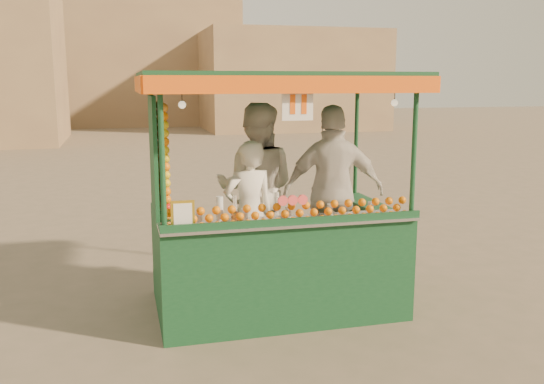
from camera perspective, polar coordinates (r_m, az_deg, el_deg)
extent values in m
plane|color=brown|center=(6.70, 1.87, -10.68)|extent=(90.00, 90.00, 0.00)
cube|color=#9C7F59|center=(31.25, 1.81, 10.77)|extent=(9.00, 6.00, 5.00)
cube|color=#9C7F59|center=(36.00, -15.22, 11.99)|extent=(14.00, 7.00, 7.00)
cube|color=#103D1F|center=(6.58, 0.27, -9.72)|extent=(2.55, 1.57, 0.29)
cylinder|color=black|center=(6.42, -7.50, -10.08)|extent=(0.35, 0.10, 0.35)
cylinder|color=black|center=(6.84, 7.53, -8.76)|extent=(0.35, 0.10, 0.35)
cube|color=#103D1F|center=(5.82, 1.89, -6.85)|extent=(2.55, 0.29, 0.79)
cube|color=#103D1F|center=(6.33, -9.93, -5.59)|extent=(0.29, 1.28, 0.79)
cube|color=#103D1F|center=(6.87, 9.24, -4.27)|extent=(0.29, 1.28, 0.79)
cube|color=#B2B2B7|center=(5.74, 1.83, -2.89)|extent=(2.55, 0.45, 0.03)
cylinder|color=#103D1F|center=(5.28, -10.62, 3.16)|extent=(0.05, 0.05, 1.37)
cylinder|color=#103D1F|center=(5.97, 13.63, 3.89)|extent=(0.05, 0.05, 1.37)
cylinder|color=#103D1F|center=(6.74, -11.51, 4.72)|extent=(0.05, 0.05, 1.37)
cylinder|color=#103D1F|center=(7.29, 8.18, 5.26)|extent=(0.05, 0.05, 1.37)
cube|color=#103D1F|center=(6.17, 0.29, 11.16)|extent=(2.75, 1.77, 0.08)
cube|color=#F75C0D|center=(5.32, 2.77, 10.38)|extent=(2.75, 0.04, 0.16)
cube|color=#F75C0D|center=(7.03, -1.58, 10.45)|extent=(2.75, 0.04, 0.16)
cube|color=#F75C0D|center=(5.97, -12.78, 10.16)|extent=(0.04, 1.77, 0.16)
cube|color=#F75C0D|center=(6.65, 12.00, 10.22)|extent=(0.04, 1.77, 0.16)
cylinder|color=#FB4C4C|center=(5.57, 2.02, -0.79)|extent=(0.10, 0.02, 0.10)
cube|color=gold|center=(5.39, -8.66, -2.26)|extent=(0.22, 0.02, 0.27)
cube|color=white|center=(5.40, 2.50, 8.51)|extent=(0.29, 0.01, 0.29)
sphere|color=#FFE5B2|center=(5.33, -8.72, 8.37)|extent=(0.07, 0.07, 0.07)
sphere|color=#FFE5B2|center=(5.91, 11.81, 8.48)|extent=(0.07, 0.07, 0.07)
imported|color=silver|center=(6.21, -2.26, -2.11)|extent=(0.62, 0.47, 1.55)
imported|color=silver|center=(6.62, -1.53, 0.35)|extent=(1.13, 1.00, 1.92)
imported|color=beige|center=(6.49, 5.99, 0.02)|extent=(1.18, 0.64, 1.90)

